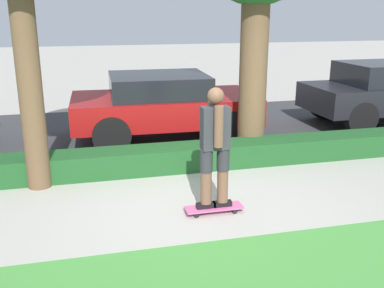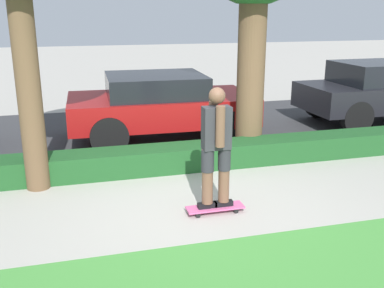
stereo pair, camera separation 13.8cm
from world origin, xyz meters
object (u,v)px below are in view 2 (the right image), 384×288
Objects in this scene: parked_car_middle at (160,104)px; parked_car_rear at (382,90)px; skater_person at (216,145)px; skateboard at (215,208)px.

parked_car_rear reaches higher than parked_car_middle.
skateboard is at bearing 135.00° from skater_person.
skater_person is at bearing -88.33° from parked_car_middle.
skater_person is (0.00, -0.00, 0.89)m from skateboard.
parked_car_middle is at bearing 89.94° from skater_person.
parked_car_rear reaches higher than skateboard.
parked_car_middle is at bearing 89.94° from skateboard.
skateboard is 3.90m from parked_car_middle.
skater_person is 0.42× the size of parked_car_middle.
skateboard is 0.89m from skater_person.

